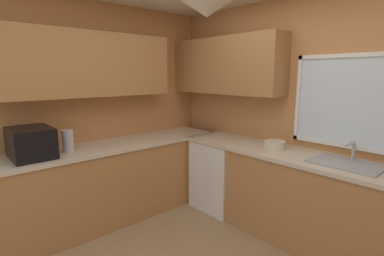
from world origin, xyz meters
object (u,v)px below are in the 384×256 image
at_px(kettle, 68,141).
at_px(sink_assembly, 346,163).
at_px(microwave, 31,143).
at_px(bowl, 275,145).
at_px(dishwasher, 222,175).

relative_size(kettle, sink_assembly, 0.39).
bearing_deg(sink_assembly, microwave, -136.03).
distance_m(microwave, bowl, 2.46).
bearing_deg(bowl, kettle, -128.90).
bearing_deg(dishwasher, sink_assembly, 1.45).
height_order(kettle, sink_assembly, kettle).
xyz_separation_m(microwave, bowl, (1.38, 2.03, -0.10)).
bearing_deg(microwave, dishwasher, 71.71).
relative_size(microwave, sink_assembly, 0.82).
xyz_separation_m(dishwasher, sink_assembly, (1.45, 0.04, 0.49)).
relative_size(microwave, kettle, 2.09).
bearing_deg(bowl, microwave, -124.33).
distance_m(dishwasher, sink_assembly, 1.53).
distance_m(kettle, bowl, 2.17).
bearing_deg(microwave, bowl, 55.67).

